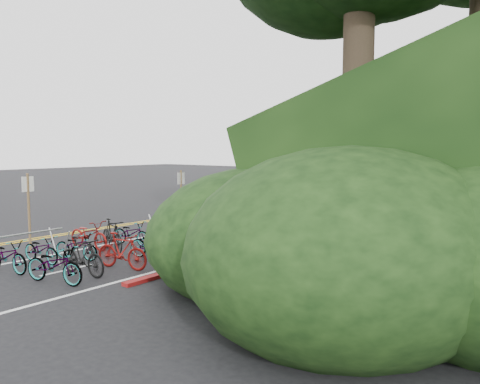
% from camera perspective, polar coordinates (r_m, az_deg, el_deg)
% --- Properties ---
extents(ground, '(120.00, 120.00, 0.00)m').
position_cam_1_polar(ground, '(17.90, -20.07, -6.05)').
color(ground, black).
rests_on(ground, ground).
extents(road_markings, '(7.47, 80.00, 0.01)m').
position_cam_1_polar(road_markings, '(24.25, 1.54, -2.78)').
color(road_markings, gold).
rests_on(road_markings, ground).
extents(red_curb, '(0.25, 28.00, 0.10)m').
position_cam_1_polar(red_curb, '(23.33, 14.43, -3.16)').
color(red_curb, maroon).
rests_on(red_curb, ground).
extents(bike_rack_front, '(1.12, 3.02, 1.13)m').
position_cam_1_polar(bike_rack_front, '(14.00, -26.16, -5.96)').
color(bike_rack_front, '#A2A3A4').
rests_on(bike_rack_front, ground).
extents(bike_racks_rest, '(1.14, 23.00, 1.17)m').
position_cam_1_polar(bike_racks_rest, '(25.31, 9.81, -0.57)').
color(bike_racks_rest, '#A2A3A4').
rests_on(bike_racks_rest, ground).
extents(signpost_near, '(0.08, 0.40, 2.62)m').
position_cam_1_polar(signpost_near, '(16.84, -24.35, -1.75)').
color(signpost_near, brown).
rests_on(signpost_near, ground).
extents(signposts_rest, '(0.08, 18.40, 2.50)m').
position_cam_1_polar(signposts_rest, '(27.32, 6.41, 1.12)').
color(signposts_rest, brown).
rests_on(signposts_rest, ground).
extents(bike_front, '(0.77, 1.93, 1.00)m').
position_cam_1_polar(bike_front, '(16.82, -17.95, -4.98)').
color(bike_front, maroon).
rests_on(bike_front, ground).
extents(bike_valet, '(3.34, 13.95, 1.08)m').
position_cam_1_polar(bike_valet, '(17.21, -6.70, -4.62)').
color(bike_valet, slate).
rests_on(bike_valet, ground).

